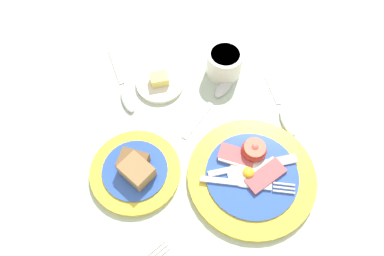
{
  "coord_description": "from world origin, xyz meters",
  "views": [
    {
      "loc": [
        -0.02,
        -0.3,
        0.71
      ],
      "look_at": [
        -0.01,
        0.08,
        0.02
      ],
      "focal_mm": 35.0,
      "sensor_mm": 36.0,
      "label": 1
    }
  ],
  "objects": [
    {
      "name": "teaspoon_near_cup",
      "position": [
        0.19,
        0.13,
        0.01
      ],
      "size": [
        0.06,
        0.19,
        0.01
      ],
      "rotation": [
        0.0,
        0.0,
        4.93
      ],
      "color": "silver",
      "rests_on": "ground_plane"
    },
    {
      "name": "bread_plate",
      "position": [
        -0.13,
        -0.01,
        0.01
      ],
      "size": [
        0.18,
        0.18,
        0.05
      ],
      "color": "yellow",
      "rests_on": "ground_plane"
    },
    {
      "name": "sugar_cup",
      "position": [
        0.07,
        0.24,
        0.03
      ],
      "size": [
        0.08,
        0.08,
        0.06
      ],
      "color": "white",
      "rests_on": "ground_plane"
    },
    {
      "name": "teaspoon_stray",
      "position": [
        0.05,
        0.17,
        0.01
      ],
      "size": [
        0.13,
        0.17,
        0.01
      ],
      "rotation": [
        0.0,
        0.0,
        0.95
      ],
      "color": "silver",
      "rests_on": "ground_plane"
    },
    {
      "name": "breakfast_plate",
      "position": [
        0.1,
        -0.02,
        0.01
      ],
      "size": [
        0.26,
        0.26,
        0.04
      ],
      "color": "yellow",
      "rests_on": "ground_plane"
    },
    {
      "name": "teaspoon_by_saucer",
      "position": [
        -0.16,
        0.19,
        0.01
      ],
      "size": [
        0.08,
        0.19,
        0.01
      ],
      "rotation": [
        0.0,
        0.0,
        5.05
      ],
      "color": "silver",
      "rests_on": "ground_plane"
    },
    {
      "name": "butter_dish",
      "position": [
        -0.08,
        0.21,
        0.01
      ],
      "size": [
        0.11,
        0.11,
        0.03
      ],
      "color": "silver",
      "rests_on": "ground_plane"
    },
    {
      "name": "ground_plane",
      "position": [
        0.0,
        0.0,
        0.0
      ],
      "size": [
        3.0,
        3.0,
        0.0
      ],
      "primitive_type": "plane",
      "color": "#B7CCB7"
    }
  ]
}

